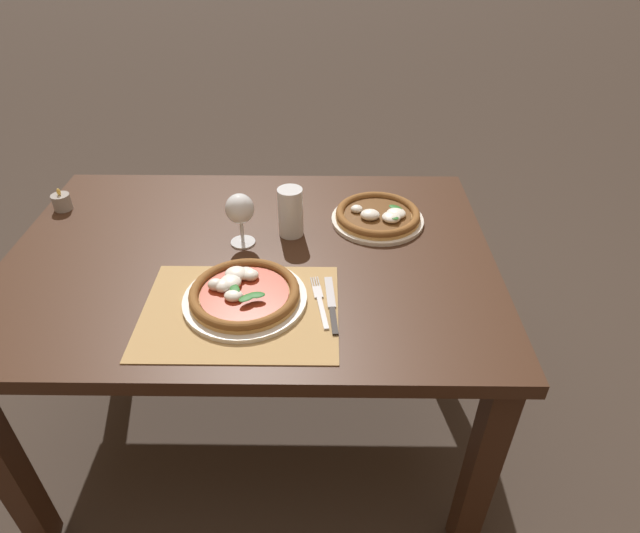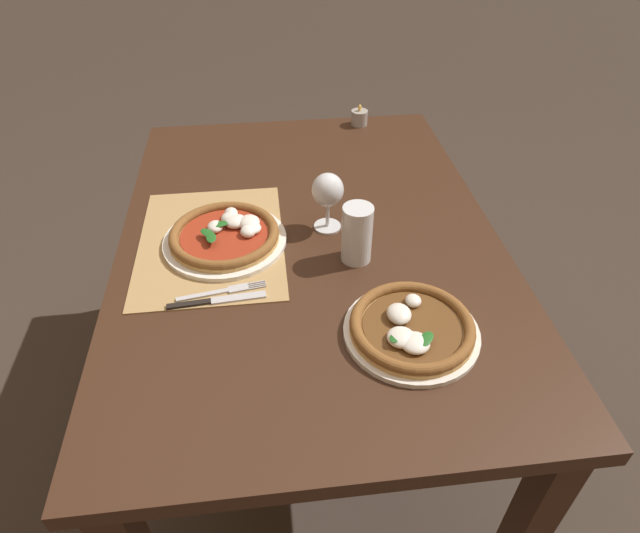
{
  "view_description": "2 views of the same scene",
  "coord_description": "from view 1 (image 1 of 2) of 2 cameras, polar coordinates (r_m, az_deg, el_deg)",
  "views": [
    {
      "loc": [
        0.21,
        -1.22,
        1.59
      ],
      "look_at": [
        0.2,
        -0.12,
        0.78
      ],
      "focal_mm": 30.0,
      "sensor_mm": 36.0,
      "label": 1
    },
    {
      "loc": [
        1.09,
        -0.1,
        1.55
      ],
      "look_at": [
        0.2,
        0.0,
        0.79
      ],
      "focal_mm": 30.0,
      "sensor_mm": 36.0,
      "label": 2
    }
  ],
  "objects": [
    {
      "name": "knife",
      "position": [
        1.3,
        1.24,
        -4.04
      ],
      "size": [
        0.03,
        0.22,
        0.01
      ],
      "color": "black",
      "rests_on": "paper_placemat"
    },
    {
      "name": "pizza_far",
      "position": [
        1.63,
        6.21,
        5.38
      ],
      "size": [
        0.28,
        0.28,
        0.05
      ],
      "color": "silver",
      "rests_on": "dining_table"
    },
    {
      "name": "paper_placemat",
      "position": [
        1.31,
        -8.5,
        -4.66
      ],
      "size": [
        0.47,
        0.36,
        0.0
      ],
      "primitive_type": "cube",
      "color": "#A88451",
      "rests_on": "dining_table"
    },
    {
      "name": "votive_candle",
      "position": [
        1.87,
        -25.81,
        6.17
      ],
      "size": [
        0.06,
        0.06,
        0.07
      ],
      "color": "gray",
      "rests_on": "dining_table"
    },
    {
      "name": "ground_plane",
      "position": [
        2.01,
        -5.82,
        -16.13
      ],
      "size": [
        24.0,
        24.0,
        0.0
      ],
      "primitive_type": "plane",
      "color": "#382D26"
    },
    {
      "name": "pint_glass",
      "position": [
        1.54,
        -3.15,
        5.73
      ],
      "size": [
        0.07,
        0.07,
        0.15
      ],
      "color": "silver",
      "rests_on": "dining_table"
    },
    {
      "name": "dining_table",
      "position": [
        1.56,
        -7.24,
        -1.51
      ],
      "size": [
        1.35,
        0.95,
        0.74
      ],
      "color": "#382114",
      "rests_on": "ground"
    },
    {
      "name": "pizza_near",
      "position": [
        1.32,
        -8.14,
        -2.86
      ],
      "size": [
        0.3,
        0.3,
        0.05
      ],
      "color": "silver",
      "rests_on": "paper_placemat"
    },
    {
      "name": "fork",
      "position": [
        1.31,
        -0.01,
        -3.73
      ],
      "size": [
        0.05,
        0.2,
        0.0
      ],
      "color": "#B7B7BC",
      "rests_on": "paper_placemat"
    },
    {
      "name": "wine_glass",
      "position": [
        1.49,
        -8.54,
        5.89
      ],
      "size": [
        0.08,
        0.08,
        0.16
      ],
      "color": "silver",
      "rests_on": "dining_table"
    }
  ]
}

